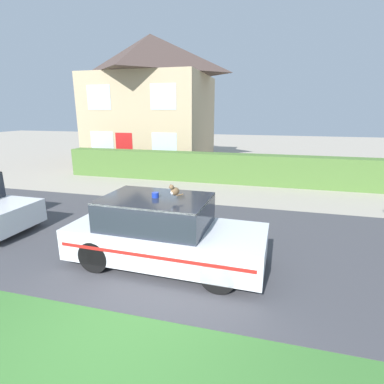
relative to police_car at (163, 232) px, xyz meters
The scene contains 7 objects.
ground_plane 2.51m from the police_car, 90.14° to the right, with size 80.00×80.00×0.00m, color #A89E8E.
road_strip 1.51m from the police_car, 90.25° to the left, with size 28.00×6.25×0.01m, color #424247.
lawn_verge 3.15m from the police_car, 90.11° to the right, with size 28.00×2.54×0.01m, color #3D7533.
garden_hedge 8.08m from the police_car, 89.51° to the left, with size 15.87×0.83×1.35m, color #4C7233.
police_car is the anchor object (origin of this frame).
cat 1.03m from the police_car, 21.10° to the right, with size 0.27×0.24×0.25m.
house_left 13.97m from the police_car, 112.83° to the left, with size 7.07×6.39×7.66m.
Camera 1 is at (2.15, -3.22, 3.25)m, focal length 28.00 mm.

